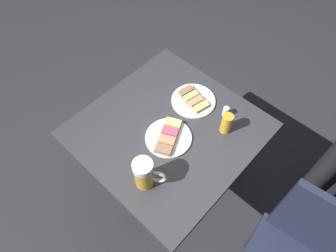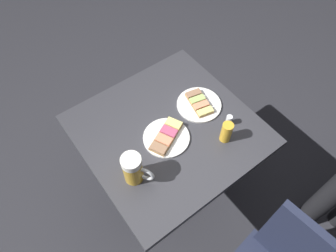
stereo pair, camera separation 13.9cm
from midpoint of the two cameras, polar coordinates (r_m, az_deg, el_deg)
ground_plane at (r=2.06m, az=-1.96°, el=-12.17°), size 6.00×6.00×0.00m
cafe_table at (r=1.53m, az=-2.58°, el=-3.88°), size 0.76×0.78×0.74m
plate_near at (r=1.36m, az=-2.82°, el=-2.30°), size 0.21×0.21×0.03m
plate_far at (r=1.49m, az=2.16°, el=4.73°), size 0.22×0.22×0.03m
beer_mug at (r=1.21m, az=-7.69°, el=-9.16°), size 0.12×0.10×0.16m
beer_glass_small at (r=1.37m, az=8.16°, el=0.28°), size 0.05×0.05×0.11m
salt_shaker at (r=1.44m, az=8.13°, el=2.51°), size 0.03×0.03×0.05m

